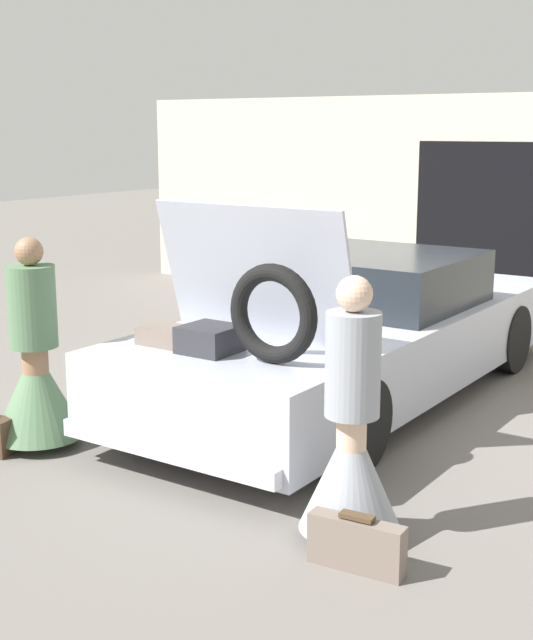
# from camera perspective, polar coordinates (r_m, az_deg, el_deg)

# --- Properties ---
(ground_plane) EXTENTS (40.00, 40.00, 0.00)m
(ground_plane) POSITION_cam_1_polar(r_m,az_deg,el_deg) (8.13, 5.63, -4.83)
(ground_plane) COLOR slate
(garage_wall_back) EXTENTS (12.00, 0.14, 2.80)m
(garage_wall_back) POSITION_cam_1_polar(r_m,az_deg,el_deg) (11.81, 16.02, 6.97)
(garage_wall_back) COLOR beige
(garage_wall_back) RESTS_ON ground_plane
(car) EXTENTS (1.95, 5.22, 1.84)m
(car) POSITION_cam_1_polar(r_m,az_deg,el_deg) (7.98, 5.76, -0.80)
(car) COLOR #B2B7C6
(car) RESTS_ON ground_plane
(person_left) EXTENTS (0.68, 0.68, 1.60)m
(person_left) POSITION_cam_1_polar(r_m,az_deg,el_deg) (6.92, -14.54, -3.37)
(person_left) COLOR #997051
(person_left) RESTS_ON ground_plane
(person_right) EXTENTS (0.60, 0.60, 1.58)m
(person_right) POSITION_cam_1_polar(r_m,az_deg,el_deg) (5.21, 5.44, -8.25)
(person_right) COLOR beige
(person_right) RESTS_ON ground_plane
(suitcase_beside_right_person) EXTENTS (0.56, 0.16, 0.32)m
(suitcase_beside_right_person) POSITION_cam_1_polar(r_m,az_deg,el_deg) (5.04, 5.77, -14.08)
(suitcase_beside_right_person) COLOR #75665B
(suitcase_beside_right_person) RESTS_ON ground_plane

